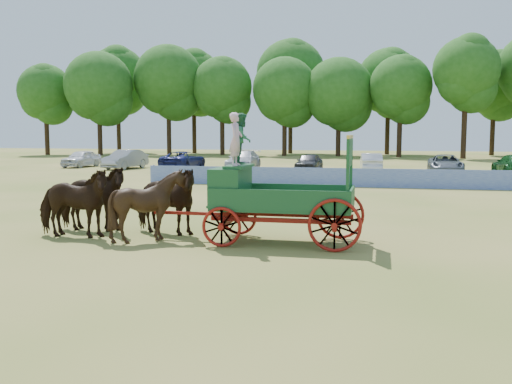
# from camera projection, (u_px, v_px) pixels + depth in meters

# --- Properties ---
(ground) EXTENTS (160.00, 160.00, 0.00)m
(ground) POSITION_uv_depth(u_px,v_px,m) (395.00, 258.00, 13.91)
(ground) COLOR tan
(ground) RESTS_ON ground
(horse_lead_left) EXTENTS (2.44, 1.15, 2.04)m
(horse_lead_left) POSITION_uv_depth(u_px,v_px,m) (73.00, 203.00, 16.53)
(horse_lead_left) COLOR black
(horse_lead_left) RESTS_ON ground
(horse_lead_right) EXTENTS (2.43, 1.14, 2.04)m
(horse_lead_right) POSITION_uv_depth(u_px,v_px,m) (92.00, 199.00, 17.60)
(horse_lead_right) COLOR black
(horse_lead_right) RESTS_ON ground
(horse_wheel_left) EXTENTS (2.01, 1.82, 2.05)m
(horse_wheel_left) POSITION_uv_depth(u_px,v_px,m) (150.00, 205.00, 16.02)
(horse_wheel_left) COLOR black
(horse_wheel_left) RESTS_ON ground
(horse_wheel_right) EXTENTS (2.62, 1.67, 2.04)m
(horse_wheel_right) POSITION_uv_depth(u_px,v_px,m) (165.00, 201.00, 17.09)
(horse_wheel_right) COLOR black
(horse_wheel_right) RESTS_ON ground
(farm_dray) EXTENTS (6.00, 2.00, 3.61)m
(farm_dray) POSITION_uv_depth(u_px,v_px,m) (258.00, 186.00, 15.87)
(farm_dray) COLOR #A11310
(farm_dray) RESTS_ON ground
(sponsor_banner) EXTENTS (26.00, 0.08, 1.05)m
(sponsor_banner) POSITION_uv_depth(u_px,v_px,m) (370.00, 178.00, 31.55)
(sponsor_banner) COLOR #1E3AA5
(sponsor_banner) RESTS_ON ground
(parked_cars) EXTENTS (41.60, 6.83, 1.58)m
(parked_cars) POSITION_uv_depth(u_px,v_px,m) (307.00, 162.00, 44.48)
(parked_cars) COLOR silver
(parked_cars) RESTS_ON ground
(treeline) EXTENTS (90.07, 22.58, 15.86)m
(treeline) POSITION_uv_depth(u_px,v_px,m) (351.00, 81.00, 71.39)
(treeline) COLOR #382314
(treeline) RESTS_ON ground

